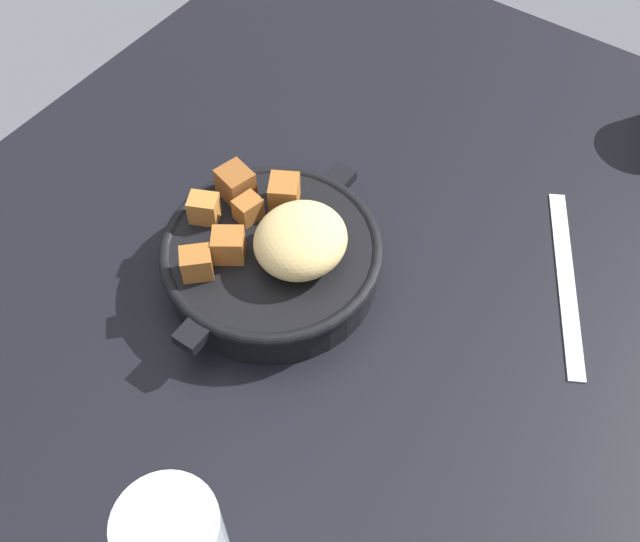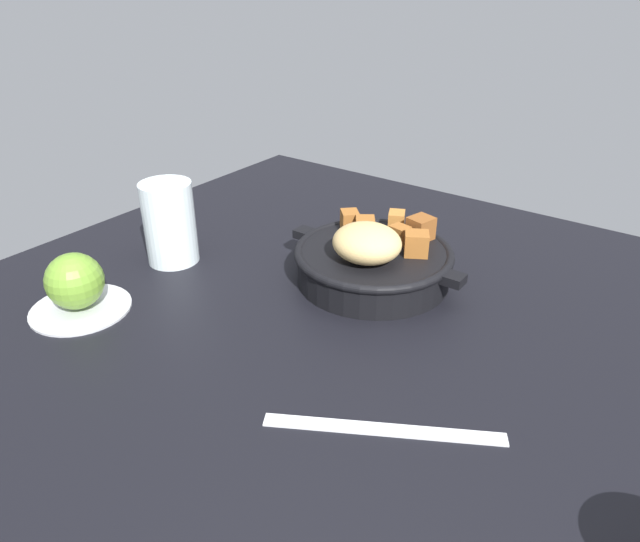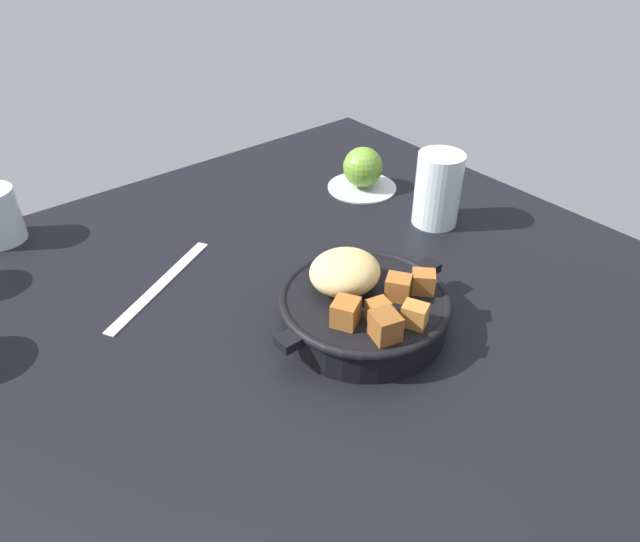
{
  "view_description": "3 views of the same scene",
  "coord_description": "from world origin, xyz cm",
  "px_view_note": "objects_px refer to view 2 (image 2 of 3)",
  "views": [
    {
      "loc": [
        36.48,
        19.42,
        59.97
      ],
      "look_at": [
        3.37,
        -3.76,
        5.17
      ],
      "focal_mm": 43.12,
      "sensor_mm": 36.0,
      "label": 1
    },
    {
      "loc": [
        -31.32,
        49.95,
        38.06
      ],
      "look_at": [
        3.3,
        2.4,
        6.45
      ],
      "focal_mm": 32.91,
      "sensor_mm": 36.0,
      "label": 2
    },
    {
      "loc": [
        -35.69,
        -48.62,
        47.02
      ],
      "look_at": [
        1.28,
        -3.29,
        5.77
      ],
      "focal_mm": 32.75,
      "sensor_mm": 36.0,
      "label": 3
    }
  ],
  "objects_px": {
    "cast_iron_skillet": "(373,259)",
    "butter_knife": "(384,429)",
    "water_glass_tall": "(170,223)",
    "red_apple": "(75,281)"
  },
  "relations": [
    {
      "from": "cast_iron_skillet",
      "to": "butter_knife",
      "type": "height_order",
      "value": "cast_iron_skillet"
    },
    {
      "from": "butter_knife",
      "to": "water_glass_tall",
      "type": "bearing_deg",
      "value": -45.2
    },
    {
      "from": "butter_knife",
      "to": "red_apple",
      "type": "bearing_deg",
      "value": -23.71
    },
    {
      "from": "red_apple",
      "to": "butter_knife",
      "type": "height_order",
      "value": "red_apple"
    },
    {
      "from": "cast_iron_skillet",
      "to": "butter_knife",
      "type": "relative_size",
      "value": 1.14
    },
    {
      "from": "red_apple",
      "to": "butter_knife",
      "type": "relative_size",
      "value": 0.31
    },
    {
      "from": "red_apple",
      "to": "water_glass_tall",
      "type": "xyz_separation_m",
      "value": [
        0.01,
        -0.16,
        0.02
      ]
    },
    {
      "from": "red_apple",
      "to": "water_glass_tall",
      "type": "distance_m",
      "value": 0.16
    },
    {
      "from": "cast_iron_skillet",
      "to": "water_glass_tall",
      "type": "relative_size",
      "value": 2.18
    },
    {
      "from": "red_apple",
      "to": "cast_iron_skillet",
      "type": "bearing_deg",
      "value": -132.62
    }
  ]
}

